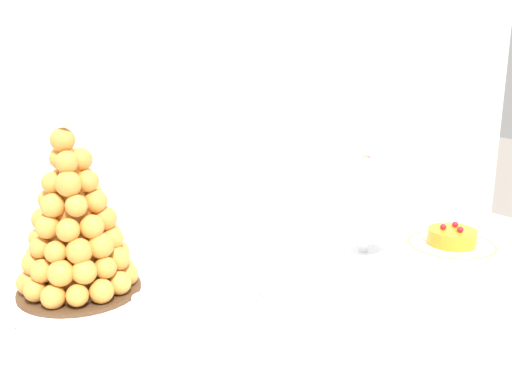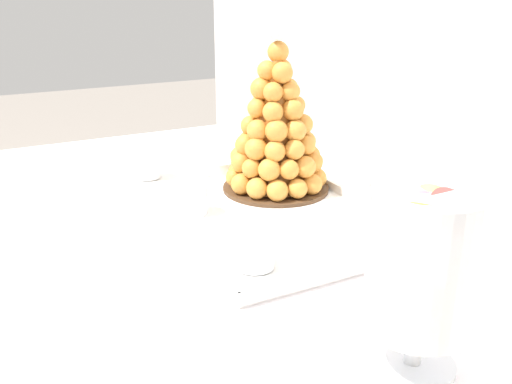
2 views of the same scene
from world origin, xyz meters
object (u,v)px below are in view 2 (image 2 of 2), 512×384
(croquembouche, at_px, (276,129))
(dessert_cup_centre, at_px, (255,253))
(creme_brulee_ramekin, at_px, (219,165))
(dessert_cup_left, at_px, (148,166))
(dessert_cup_mid_left, at_px, (193,201))
(wine_glass, at_px, (280,114))
(macaron_goblet, at_px, (422,263))
(serving_tray, at_px, (250,203))

(croquembouche, relative_size, dessert_cup_centre, 5.69)
(creme_brulee_ramekin, bearing_deg, dessert_cup_left, -102.77)
(dessert_cup_mid_left, relative_size, wine_glass, 0.34)
(creme_brulee_ramekin, bearing_deg, dessert_cup_mid_left, -35.12)
(macaron_goblet, bearing_deg, dessert_cup_mid_left, -174.47)
(dessert_cup_mid_left, relative_size, dessert_cup_centre, 0.90)
(dessert_cup_left, xyz_separation_m, dessert_cup_mid_left, (0.25, 0.01, -0.00))
(dessert_cup_mid_left, bearing_deg, croquembouche, 102.23)
(dessert_cup_centre, distance_m, macaron_goblet, 0.32)
(serving_tray, height_order, macaron_goblet, macaron_goblet)
(serving_tray, distance_m, dessert_cup_centre, 0.28)
(serving_tray, height_order, dessert_cup_mid_left, dessert_cup_mid_left)
(croquembouche, height_order, dessert_cup_mid_left, croquembouche)
(dessert_cup_left, relative_size, creme_brulee_ramekin, 0.68)
(creme_brulee_ramekin, bearing_deg, wine_glass, 100.61)
(dessert_cup_mid_left, height_order, wine_glass, wine_glass)
(serving_tray, height_order, creme_brulee_ramekin, creme_brulee_ramekin)
(dessert_cup_mid_left, bearing_deg, wine_glass, 126.83)
(creme_brulee_ramekin, distance_m, macaron_goblet, 0.77)
(dessert_cup_left, xyz_separation_m, macaron_goblet, (0.79, 0.06, 0.10))
(croquembouche, distance_m, creme_brulee_ramekin, 0.21)
(dessert_cup_left, height_order, wine_glass, wine_glass)
(serving_tray, bearing_deg, croquembouche, 116.65)
(dessert_cup_left, distance_m, macaron_goblet, 0.80)
(wine_glass, bearing_deg, croquembouche, -31.85)
(dessert_cup_centre, distance_m, creme_brulee_ramekin, 0.48)
(dessert_cup_mid_left, height_order, creme_brulee_ramekin, dessert_cup_mid_left)
(serving_tray, xyz_separation_m, dessert_cup_centre, (0.25, -0.12, 0.03))
(dessert_cup_left, bearing_deg, serving_tray, 27.65)
(dessert_cup_left, distance_m, dessert_cup_mid_left, 0.25)
(serving_tray, height_order, dessert_cup_left, dessert_cup_left)
(serving_tray, distance_m, macaron_goblet, 0.56)
(serving_tray, bearing_deg, dessert_cup_left, -152.35)
(dessert_cup_centre, bearing_deg, serving_tray, 154.39)
(serving_tray, height_order, wine_glass, wine_glass)
(dessert_cup_centre, height_order, creme_brulee_ramekin, dessert_cup_centre)
(dessert_cup_left, bearing_deg, dessert_cup_mid_left, 1.99)
(dessert_cup_left, xyz_separation_m, dessert_cup_centre, (0.50, 0.01, -0.00))
(croquembouche, xyz_separation_m, creme_brulee_ramekin, (-0.17, -0.05, -0.12))
(dessert_cup_centre, bearing_deg, croquembouche, 145.16)
(wine_glass, bearing_deg, serving_tray, -40.54)
(serving_tray, bearing_deg, dessert_cup_mid_left, -88.84)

